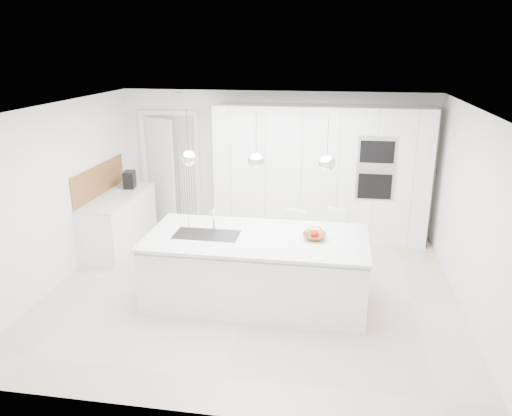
% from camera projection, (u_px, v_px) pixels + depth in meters
% --- Properties ---
extents(floor, '(5.50, 5.50, 0.00)m').
position_uv_depth(floor, '(253.00, 290.00, 6.93)').
color(floor, beige).
rests_on(floor, ground).
extents(wall_back, '(5.50, 0.00, 5.50)m').
position_uv_depth(wall_back, '(276.00, 162.00, 8.89)').
color(wall_back, white).
rests_on(wall_back, ground).
extents(wall_left, '(0.00, 5.00, 5.00)m').
position_uv_depth(wall_left, '(59.00, 195.00, 6.96)').
color(wall_left, white).
rests_on(wall_left, ground).
extents(ceiling, '(5.50, 5.50, 0.00)m').
position_uv_depth(ceiling, '(252.00, 108.00, 6.16)').
color(ceiling, white).
rests_on(ceiling, wall_back).
extents(tall_cabinets, '(3.60, 0.60, 2.30)m').
position_uv_depth(tall_cabinets, '(320.00, 174.00, 8.52)').
color(tall_cabinets, white).
rests_on(tall_cabinets, floor).
extents(oven_stack, '(0.62, 0.04, 1.05)m').
position_uv_depth(oven_stack, '(376.00, 168.00, 8.02)').
color(oven_stack, '#A5A5A8').
rests_on(oven_stack, tall_cabinets).
extents(doorway_frame, '(1.11, 0.08, 2.13)m').
position_uv_depth(doorway_frame, '(171.00, 171.00, 9.23)').
color(doorway_frame, white).
rests_on(doorway_frame, floor).
extents(hallway_door, '(0.76, 0.38, 2.00)m').
position_uv_depth(hallway_door, '(157.00, 172.00, 9.23)').
color(hallway_door, white).
rests_on(hallway_door, floor).
extents(radiator, '(0.32, 0.04, 1.40)m').
position_uv_depth(radiator, '(188.00, 181.00, 9.23)').
color(radiator, white).
rests_on(radiator, floor).
extents(left_base_cabinets, '(0.60, 1.80, 0.86)m').
position_uv_depth(left_base_cabinets, '(120.00, 222.00, 8.30)').
color(left_base_cabinets, white).
rests_on(left_base_cabinets, floor).
extents(left_worktop, '(0.62, 1.82, 0.04)m').
position_uv_depth(left_worktop, '(117.00, 197.00, 8.16)').
color(left_worktop, silver).
rests_on(left_worktop, left_base_cabinets).
extents(oak_backsplash, '(0.02, 1.80, 0.50)m').
position_uv_depth(oak_backsplash, '(99.00, 180.00, 8.12)').
color(oak_backsplash, brown).
rests_on(oak_backsplash, wall_left).
extents(island_base, '(2.80, 1.20, 0.86)m').
position_uv_depth(island_base, '(256.00, 271.00, 6.50)').
color(island_base, white).
rests_on(island_base, floor).
extents(island_worktop, '(2.84, 1.40, 0.04)m').
position_uv_depth(island_worktop, '(257.00, 238.00, 6.41)').
color(island_worktop, silver).
rests_on(island_worktop, island_base).
extents(island_sink, '(0.84, 0.44, 0.18)m').
position_uv_depth(island_sink, '(207.00, 240.00, 6.48)').
color(island_sink, '#3F3F42').
rests_on(island_sink, island_worktop).
extents(island_tap, '(0.02, 0.02, 0.30)m').
position_uv_depth(island_tap, '(214.00, 219.00, 6.59)').
color(island_tap, white).
rests_on(island_tap, island_worktop).
extents(pendant_left, '(0.20, 0.20, 0.20)m').
position_uv_depth(pendant_left, '(189.00, 158.00, 6.18)').
color(pendant_left, white).
rests_on(pendant_left, ceiling).
extents(pendant_mid, '(0.20, 0.20, 0.20)m').
position_uv_depth(pendant_mid, '(256.00, 161.00, 6.04)').
color(pendant_mid, white).
rests_on(pendant_mid, ceiling).
extents(pendant_right, '(0.20, 0.20, 0.20)m').
position_uv_depth(pendant_right, '(327.00, 163.00, 5.91)').
color(pendant_right, white).
rests_on(pendant_right, ceiling).
extents(fruit_bowl, '(0.30, 0.30, 0.07)m').
position_uv_depth(fruit_bowl, '(314.00, 236.00, 6.30)').
color(fruit_bowl, brown).
rests_on(fruit_bowl, island_worktop).
extents(espresso_machine, '(0.22, 0.30, 0.29)m').
position_uv_depth(espresso_machine, '(130.00, 179.00, 8.56)').
color(espresso_machine, black).
rests_on(espresso_machine, left_worktop).
extents(bar_stool_left, '(0.44, 0.52, 0.99)m').
position_uv_depth(bar_stool_left, '(295.00, 246.00, 7.16)').
color(bar_stool_left, white).
rests_on(bar_stool_left, floor).
extents(bar_stool_right, '(0.45, 0.54, 1.01)m').
position_uv_depth(bar_stool_right, '(335.00, 245.00, 7.16)').
color(bar_stool_right, white).
rests_on(bar_stool_right, floor).
extents(apple_a, '(0.08, 0.08, 0.08)m').
position_uv_depth(apple_a, '(314.00, 235.00, 6.25)').
color(apple_a, '#A7100A').
rests_on(apple_a, fruit_bowl).
extents(apple_b, '(0.08, 0.08, 0.08)m').
position_uv_depth(apple_b, '(314.00, 233.00, 6.31)').
color(apple_b, '#A7100A').
rests_on(apple_b, fruit_bowl).
extents(apple_c, '(0.08, 0.08, 0.08)m').
position_uv_depth(apple_c, '(316.00, 235.00, 6.26)').
color(apple_c, '#A7100A').
rests_on(apple_c, fruit_bowl).
extents(banana_bunch, '(0.25, 0.18, 0.22)m').
position_uv_depth(banana_bunch, '(314.00, 230.00, 6.26)').
color(banana_bunch, yellow).
rests_on(banana_bunch, fruit_bowl).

